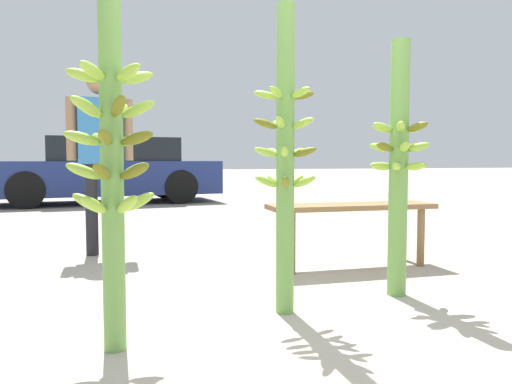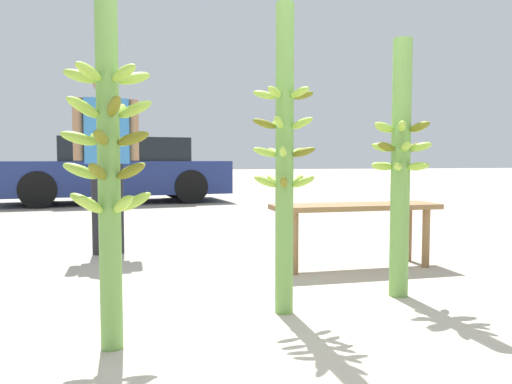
% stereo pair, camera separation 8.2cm
% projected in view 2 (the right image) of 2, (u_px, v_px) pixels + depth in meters
% --- Properties ---
extents(ground_plane, '(80.00, 80.00, 0.00)m').
position_uv_depth(ground_plane, '(296.00, 337.00, 2.44)').
color(ground_plane, '#A89E8C').
extents(banana_stalk_left, '(0.41, 0.41, 1.68)m').
position_uv_depth(banana_stalk_left, '(109.00, 156.00, 2.24)').
color(banana_stalk_left, '#6B9E47').
rests_on(banana_stalk_left, ground_plane).
extents(banana_stalk_center, '(0.37, 0.36, 1.72)m').
position_uv_depth(banana_stalk_center, '(284.00, 156.00, 2.77)').
color(banana_stalk_center, '#6B9E47').
rests_on(banana_stalk_center, ground_plane).
extents(banana_stalk_right, '(0.39, 0.38, 1.61)m').
position_uv_depth(banana_stalk_right, '(401.00, 165.00, 3.12)').
color(banana_stalk_right, '#6B9E47').
rests_on(banana_stalk_right, ground_plane).
extents(vendor_person, '(0.58, 0.22, 1.67)m').
position_uv_depth(vendor_person, '(107.00, 143.00, 4.53)').
color(vendor_person, black).
rests_on(vendor_person, ground_plane).
extents(market_bench, '(1.36, 0.39, 0.51)m').
position_uv_depth(market_bench, '(355.00, 215.00, 4.00)').
color(market_bench, olive).
rests_on(market_bench, ground_plane).
extents(parked_car, '(4.60, 2.13, 1.29)m').
position_uv_depth(parked_car, '(117.00, 171.00, 10.03)').
color(parked_car, navy).
rests_on(parked_car, ground_plane).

